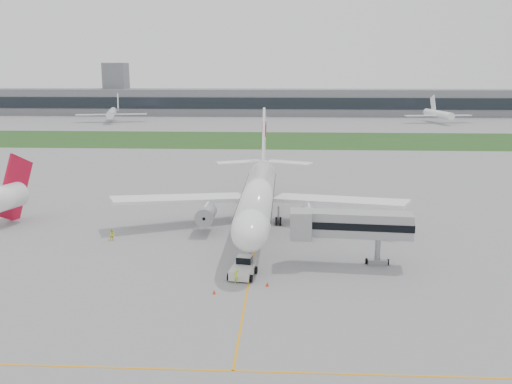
# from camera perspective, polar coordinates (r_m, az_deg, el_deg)

# --- Properties ---
(ground) EXTENTS (600.00, 600.00, 0.00)m
(ground) POSITION_cam_1_polar(r_m,az_deg,el_deg) (88.07, 0.09, -4.44)
(ground) COLOR gray
(ground) RESTS_ON ground
(apron_markings) EXTENTS (70.00, 70.00, 0.04)m
(apron_markings) POSITION_cam_1_polar(r_m,az_deg,el_deg) (83.30, -0.09, -5.44)
(apron_markings) COLOR orange
(apron_markings) RESTS_ON ground
(grass_strip) EXTENTS (600.00, 50.00, 0.02)m
(grass_strip) POSITION_cam_1_polar(r_m,az_deg,el_deg) (205.83, 1.82, 5.23)
(grass_strip) COLOR #24491B
(grass_strip) RESTS_ON ground
(terminal_building) EXTENTS (320.00, 22.30, 14.00)m
(terminal_building) POSITION_cam_1_polar(r_m,az_deg,el_deg) (314.65, 2.27, 8.97)
(terminal_building) COLOR gray
(terminal_building) RESTS_ON ground
(control_tower) EXTENTS (12.00, 12.00, 56.00)m
(control_tower) POSITION_cam_1_polar(r_m,az_deg,el_deg) (330.96, -13.66, 7.58)
(control_tower) COLOR gray
(control_tower) RESTS_ON ground
(airliner) EXTENTS (48.13, 53.95, 17.88)m
(airliner) POSITION_cam_1_polar(r_m,az_deg,el_deg) (91.35, 0.25, -0.16)
(airliner) COLOR white
(airliner) RESTS_ON ground
(pushback_tug) EXTENTS (3.62, 4.86, 2.32)m
(pushback_tug) POSITION_cam_1_polar(r_m,az_deg,el_deg) (71.51, -1.30, -7.58)
(pushback_tug) COLOR silver
(pushback_tug) RESTS_ON ground
(jet_bridge) EXTENTS (16.00, 4.68, 7.32)m
(jet_bridge) POSITION_cam_1_polar(r_m,az_deg,el_deg) (75.18, 9.06, -3.26)
(jet_bridge) COLOR #9C9C9F
(jet_bridge) RESTS_ON ground
(safety_cone_left) EXTENTS (0.38, 0.38, 0.53)m
(safety_cone_left) POSITION_cam_1_polar(r_m,az_deg,el_deg) (66.50, -4.21, -9.93)
(safety_cone_left) COLOR #EE350C
(safety_cone_left) RESTS_ON ground
(safety_cone_right) EXTENTS (0.41, 0.41, 0.57)m
(safety_cone_right) POSITION_cam_1_polar(r_m,az_deg,el_deg) (68.50, 1.14, -9.20)
(safety_cone_right) COLOR #EE350C
(safety_cone_right) RESTS_ON ground
(ground_crew_near) EXTENTS (0.76, 0.62, 1.82)m
(ground_crew_near) POSITION_cam_1_polar(r_m,az_deg,el_deg) (69.30, -1.96, -8.39)
(ground_crew_near) COLOR #CAFA29
(ground_crew_near) RESTS_ON ground
(ground_crew_far) EXTENTS (1.10, 1.10, 1.80)m
(ground_crew_far) POSITION_cam_1_polar(r_m,az_deg,el_deg) (88.40, -14.17, -4.16)
(ground_crew_far) COLOR yellow
(ground_crew_far) RESTS_ON ground
(neighbor_aircraft) EXTENTS (6.38, 14.89, 12.01)m
(neighbor_aircraft) POSITION_cam_1_polar(r_m,az_deg,el_deg) (101.32, -24.07, -0.52)
(neighbor_aircraft) COLOR #B70A28
(neighbor_aircraft) RESTS_ON ground
(distant_aircraft_left) EXTENTS (38.80, 35.95, 12.58)m
(distant_aircraft_left) POSITION_cam_1_polar(r_m,az_deg,el_deg) (282.34, -14.19, 6.79)
(distant_aircraft_left) COLOR white
(distant_aircraft_left) RESTS_ON ground
(distant_aircraft_right) EXTENTS (35.59, 32.52, 12.05)m
(distant_aircraft_right) POSITION_cam_1_polar(r_m,az_deg,el_deg) (282.57, 17.71, 6.59)
(distant_aircraft_right) COLOR white
(distant_aircraft_right) RESTS_ON ground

